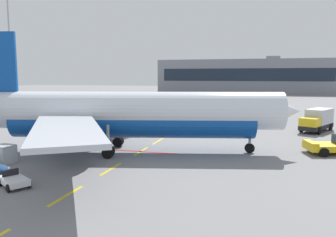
{
  "coord_description": "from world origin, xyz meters",
  "views": [
    {
      "loc": [
        30.48,
        -10.72,
        7.82
      ],
      "look_at": [
        20.88,
        22.32,
        3.52
      ],
      "focal_mm": 36.84,
      "sensor_mm": 36.0,
      "label": 1
    }
  ],
  "objects_px": {
    "catering_truck": "(34,112)",
    "fuel_service_truck": "(317,120)",
    "baggage_train": "(0,171)",
    "apron_light_mast_near": "(9,33)",
    "airliner_foreground": "(127,114)",
    "uld_cargo_container": "(4,154)"
  },
  "relations": [
    {
      "from": "airliner_foreground",
      "to": "uld_cargo_container",
      "type": "relative_size",
      "value": 18.97
    },
    {
      "from": "fuel_service_truck",
      "to": "baggage_train",
      "type": "xyz_separation_m",
      "value": [
        -26.39,
        -30.77,
        -1.12
      ]
    },
    {
      "from": "catering_truck",
      "to": "fuel_service_truck",
      "type": "bearing_deg",
      "value": 3.14
    },
    {
      "from": "airliner_foreground",
      "to": "baggage_train",
      "type": "relative_size",
      "value": 4.23
    },
    {
      "from": "airliner_foreground",
      "to": "fuel_service_truck",
      "type": "xyz_separation_m",
      "value": [
        20.5,
        19.64,
        -2.3
      ]
    },
    {
      "from": "baggage_train",
      "to": "apron_light_mast_near",
      "type": "relative_size",
      "value": 0.29
    },
    {
      "from": "fuel_service_truck",
      "to": "baggage_train",
      "type": "relative_size",
      "value": 0.9
    },
    {
      "from": "fuel_service_truck",
      "to": "apron_light_mast_near",
      "type": "bearing_deg",
      "value": 168.44
    },
    {
      "from": "catering_truck",
      "to": "airliner_foreground",
      "type": "bearing_deg",
      "value": -35.22
    },
    {
      "from": "airliner_foreground",
      "to": "apron_light_mast_near",
      "type": "relative_size",
      "value": 1.24
    },
    {
      "from": "uld_cargo_container",
      "to": "baggage_train",
      "type": "bearing_deg",
      "value": -52.23
    },
    {
      "from": "airliner_foreground",
      "to": "apron_light_mast_near",
      "type": "distance_m",
      "value": 54.12
    },
    {
      "from": "fuel_service_truck",
      "to": "baggage_train",
      "type": "distance_m",
      "value": 40.55
    },
    {
      "from": "catering_truck",
      "to": "baggage_train",
      "type": "height_order",
      "value": "catering_truck"
    },
    {
      "from": "catering_truck",
      "to": "baggage_train",
      "type": "xyz_separation_m",
      "value": [
        18.44,
        -28.31,
        -1.12
      ]
    },
    {
      "from": "catering_truck",
      "to": "fuel_service_truck",
      "type": "relative_size",
      "value": 0.98
    },
    {
      "from": "airliner_foreground",
      "to": "uld_cargo_container",
      "type": "xyz_separation_m",
      "value": [
        -8.94,
        -7.21,
        -3.15
      ]
    },
    {
      "from": "fuel_service_truck",
      "to": "uld_cargo_container",
      "type": "height_order",
      "value": "fuel_service_truck"
    },
    {
      "from": "fuel_service_truck",
      "to": "uld_cargo_container",
      "type": "xyz_separation_m",
      "value": [
        -29.44,
        -26.84,
        -0.85
      ]
    },
    {
      "from": "catering_truck",
      "to": "uld_cargo_container",
      "type": "distance_m",
      "value": 28.85
    },
    {
      "from": "baggage_train",
      "to": "fuel_service_truck",
      "type": "bearing_deg",
      "value": 49.38
    },
    {
      "from": "airliner_foreground",
      "to": "baggage_train",
      "type": "xyz_separation_m",
      "value": [
        -5.9,
        -11.13,
        -3.42
      ]
    }
  ]
}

